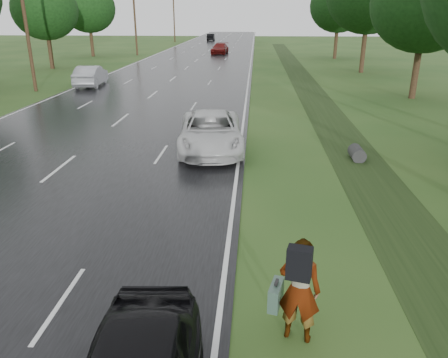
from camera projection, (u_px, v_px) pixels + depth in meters
name	position (u px, v px, depth m)	size (l,w,h in m)	color
road	(193.00, 63.00, 51.02)	(14.00, 180.00, 0.04)	black
edge_stripe_east	(251.00, 64.00, 50.57)	(0.12, 180.00, 0.01)	silver
edge_stripe_west	(136.00, 63.00, 51.46)	(0.12, 180.00, 0.01)	silver
center_line	(193.00, 63.00, 51.01)	(0.12, 180.00, 0.01)	silver
drainage_ditch	(325.00, 113.00, 25.76)	(2.20, 120.00, 0.56)	black
utility_pole_mid	(25.00, 18.00, 31.14)	(1.60, 0.26, 10.00)	#311F14
utility_pole_far	(135.00, 16.00, 59.10)	(1.60, 0.26, 10.00)	#311F14
utility_pole_distant	(174.00, 15.00, 87.06)	(1.60, 0.26, 10.00)	#311F14
tree_east_c	(426.00, 3.00, 28.07)	(7.00, 7.00, 9.29)	#311F14
tree_east_f	(339.00, 6.00, 54.13)	(7.20, 7.20, 9.62)	#311F14
tree_west_d	(45.00, 10.00, 44.29)	(6.60, 6.60, 8.80)	#311F14
tree_west_f	(88.00, 8.00, 57.27)	(7.00, 7.00, 9.29)	#311F14
pedestrian	(298.00, 289.00, 7.61)	(0.97, 0.97, 2.03)	#A5998C
white_pickup	(211.00, 132.00, 18.52)	(2.60, 5.65, 1.57)	silver
silver_sedan	(91.00, 76.00, 34.85)	(1.70, 4.88, 1.61)	#96989E
far_car_red	(220.00, 49.00, 62.40)	(2.04, 5.01, 1.45)	maroon
far_car_dark	(211.00, 37.00, 91.97)	(1.50, 4.29, 1.41)	black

